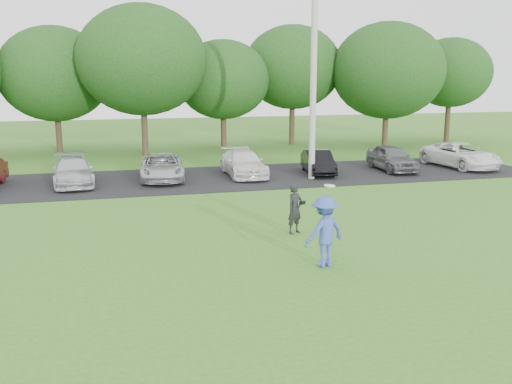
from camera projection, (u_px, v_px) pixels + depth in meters
ground at (293, 273)px, 13.71m from camera, size 100.00×100.00×0.00m
parking_lot at (203, 179)px, 26.02m from camera, size 32.00×6.50×0.03m
utility_pole at (313, 75)px, 25.07m from camera, size 0.28×0.28×9.29m
frisbee_player at (324, 231)px, 14.07m from camera, size 1.31×1.01×2.07m
camera_bystander at (295, 209)px, 17.03m from camera, size 0.66×0.58×1.51m
parked_cars at (224, 165)px, 26.09m from camera, size 28.58×4.81×1.25m
tree_row at (200, 70)px, 34.64m from camera, size 42.39×9.85×8.64m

